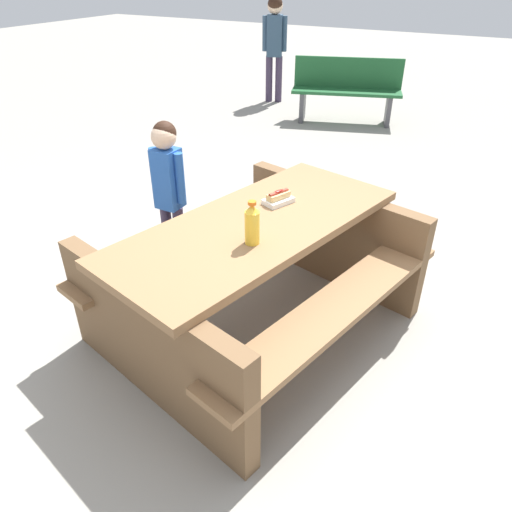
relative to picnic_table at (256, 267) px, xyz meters
name	(u,v)px	position (x,y,z in m)	size (l,w,h in m)	color
ground_plane	(256,325)	(0.00, 0.00, -0.44)	(30.00, 30.00, 0.00)	gray
picnic_table	(256,267)	(0.00, 0.00, 0.00)	(2.08, 1.79, 0.75)	olive
soda_bottle	(252,224)	(-0.21, -0.09, 0.41)	(0.08, 0.08, 0.24)	yellow
hotdog_tray	(279,198)	(0.28, 0.00, 0.34)	(0.21, 0.17, 0.08)	white
child_in_coat	(168,179)	(0.33, 0.88, 0.26)	(0.18, 0.27, 1.11)	#3F334C
park_bench_near	(347,89)	(4.61, 1.08, 0.00)	(0.85, 1.55, 0.85)	#1E592D
bystander_adult	(275,36)	(5.12, 2.49, 0.54)	(0.29, 0.36, 1.54)	#3F334C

